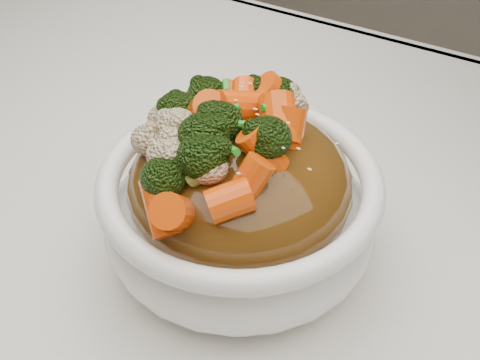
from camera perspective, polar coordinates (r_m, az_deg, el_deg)
The scene contains 8 objects.
tablecloth at distance 0.57m, azimuth -1.95°, elevation -2.29°, with size 1.20×0.80×0.04m, color white.
bowl at distance 0.47m, azimuth 0.00°, elevation -3.15°, with size 0.23×0.23×0.09m, color white, non-canonical shape.
sauce_base at distance 0.45m, azimuth 0.00°, elevation -0.30°, with size 0.18×0.18×0.10m, color #4E2E0D.
carrots at distance 0.41m, azimuth 0.00°, elevation 6.62°, with size 0.18×0.18×0.05m, color #F54E08, non-canonical shape.
broccoli at distance 0.41m, azimuth 0.00°, elevation 6.50°, with size 0.18×0.18×0.05m, color black, non-canonical shape.
cauliflower at distance 0.41m, azimuth 0.00°, elevation 6.26°, with size 0.18×0.18×0.04m, color beige, non-canonical shape.
scallions at distance 0.41m, azimuth 0.00°, elevation 6.74°, with size 0.14×0.14×0.02m, color #248D20, non-canonical shape.
sesame_seeds at distance 0.41m, azimuth 0.00°, elevation 6.74°, with size 0.16×0.16×0.01m, color beige, non-canonical shape.
Camera 1 is at (0.24, -0.35, 1.12)m, focal length 42.00 mm.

